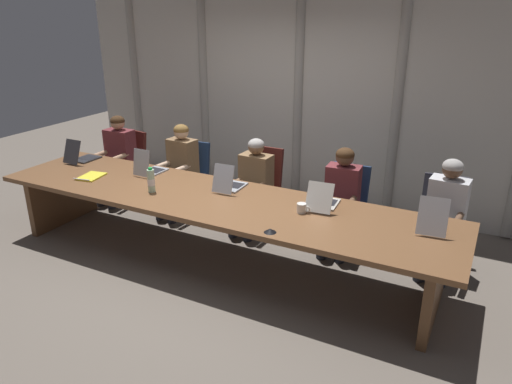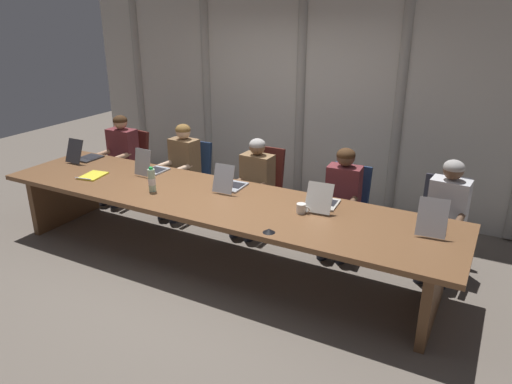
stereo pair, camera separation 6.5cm
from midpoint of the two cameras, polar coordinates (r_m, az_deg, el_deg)
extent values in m
plane|color=#6B6056|center=(5.21, -5.24, -8.13)|extent=(13.28, 13.28, 0.00)
cube|color=brown|center=(4.90, -5.51, -0.87)|extent=(4.91, 1.14, 0.05)
cube|color=black|center=(4.93, -5.48, -1.57)|extent=(4.17, 0.10, 0.06)
cube|color=brown|center=(6.43, -22.16, -0.45)|extent=(0.08, 0.97, 0.68)
cube|color=brown|center=(4.40, 20.07, -10.26)|extent=(0.08, 0.97, 0.68)
cube|color=beige|center=(6.49, 4.46, 11.66)|extent=(6.64, 0.10, 2.95)
cylinder|color=#A39E96|center=(7.87, -14.31, 12.75)|extent=(0.12, 0.12, 2.89)
cylinder|color=#A39E96|center=(7.10, -6.44, 12.41)|extent=(0.12, 0.12, 2.89)
cylinder|color=#A39E96|center=(6.42, 4.75, 11.54)|extent=(0.12, 0.12, 2.89)
cylinder|color=#A39E96|center=(6.05, 16.09, 10.21)|extent=(0.12, 0.12, 2.89)
cube|color=#2D2D33|center=(6.45, -19.72, 3.71)|extent=(0.24, 0.31, 0.02)
cube|color=black|center=(6.46, -19.58, 3.86)|extent=(0.20, 0.17, 0.00)
cube|color=#2D2D33|center=(6.27, -21.26, 4.46)|extent=(0.24, 0.11, 0.28)
cube|color=black|center=(6.28, -21.22, 4.49)|extent=(0.21, 0.10, 0.25)
cube|color=#A8ADB7|center=(5.73, -12.39, 2.39)|extent=(0.23, 0.32, 0.02)
cube|color=black|center=(5.75, -12.25, 2.55)|extent=(0.19, 0.18, 0.00)
cube|color=#A8ADB7|center=(5.55, -13.77, 3.38)|extent=(0.22, 0.07, 0.30)
cube|color=black|center=(5.56, -13.73, 3.40)|extent=(0.20, 0.06, 0.27)
cube|color=#A8ADB7|center=(5.14, -3.14, 0.66)|extent=(0.24, 0.32, 0.02)
cube|color=black|center=(5.15, -3.02, 0.84)|extent=(0.20, 0.18, 0.00)
cube|color=#A8ADB7|center=(4.92, -4.29, 1.57)|extent=(0.23, 0.10, 0.29)
cube|color=black|center=(4.93, -4.26, 1.61)|extent=(0.21, 0.09, 0.26)
cube|color=beige|center=(4.74, 7.77, -1.32)|extent=(0.27, 0.32, 0.02)
cube|color=black|center=(4.76, 7.85, -1.11)|extent=(0.22, 0.18, 0.00)
cube|color=beige|center=(4.50, 7.12, -0.65)|extent=(0.26, 0.15, 0.26)
cube|color=black|center=(4.50, 7.14, -0.59)|extent=(0.23, 0.13, 0.24)
cube|color=#BCBCC1|center=(4.52, 19.74, -3.60)|extent=(0.27, 0.37, 0.02)
cube|color=black|center=(4.54, 19.77, -3.36)|extent=(0.22, 0.21, 0.00)
cube|color=#BCBCC1|center=(4.25, 19.81, -2.77)|extent=(0.25, 0.13, 0.31)
cube|color=black|center=(4.25, 19.82, -2.71)|extent=(0.22, 0.11, 0.28)
cube|color=#511E19|center=(6.98, -15.64, 2.52)|extent=(0.55, 0.55, 0.08)
cube|color=#511E19|center=(7.03, -14.47, 5.15)|extent=(0.44, 0.18, 0.48)
cylinder|color=#262628|center=(7.04, -15.48, 0.97)|extent=(0.05, 0.05, 0.32)
cylinder|color=black|center=(7.10, -15.34, -0.41)|extent=(0.60, 0.60, 0.04)
cube|color=navy|center=(6.33, -8.53, 1.19)|extent=(0.50, 0.50, 0.08)
cube|color=navy|center=(6.42, -7.58, 4.01)|extent=(0.44, 0.13, 0.45)
cylinder|color=#262628|center=(6.40, -8.43, -0.51)|extent=(0.05, 0.05, 0.32)
cylinder|color=black|center=(6.47, -8.35, -2.01)|extent=(0.60, 0.60, 0.04)
cube|color=#511E19|center=(5.81, -0.17, -0.41)|extent=(0.48, 0.48, 0.08)
cube|color=#511E19|center=(5.90, 0.81, 2.94)|extent=(0.43, 0.12, 0.51)
cylinder|color=#262628|center=(5.89, -0.17, -2.23)|extent=(0.05, 0.05, 0.32)
cylinder|color=black|center=(5.96, -0.17, -3.84)|extent=(0.60, 0.60, 0.04)
cube|color=navy|center=(5.44, 9.82, -2.30)|extent=(0.49, 0.49, 0.08)
cube|color=navy|center=(5.54, 10.75, 1.00)|extent=(0.43, 0.12, 0.45)
cylinder|color=#262628|center=(5.52, 9.69, -4.22)|extent=(0.05, 0.05, 0.32)
cylinder|color=black|center=(5.60, 9.58, -5.90)|extent=(0.60, 0.60, 0.04)
cube|color=#2D2D38|center=(5.26, 20.53, -4.24)|extent=(0.52, 0.52, 0.08)
cube|color=#2D2D38|center=(5.36, 21.03, -0.60)|extent=(0.44, 0.15, 0.48)
cylinder|color=#262628|center=(5.35, 20.25, -6.20)|extent=(0.05, 0.05, 0.32)
cylinder|color=black|center=(5.43, 20.01, -7.91)|extent=(0.60, 0.60, 0.04)
cube|color=brown|center=(6.88, -16.03, 4.92)|extent=(0.39, 0.23, 0.54)
sphere|color=tan|center=(6.79, -16.34, 7.89)|extent=(0.19, 0.19, 0.19)
ellipsoid|color=#472D19|center=(6.78, -16.36, 8.09)|extent=(0.19, 0.19, 0.14)
cylinder|color=brown|center=(6.75, -15.05, 5.41)|extent=(0.07, 0.14, 0.27)
cylinder|color=tan|center=(6.63, -16.14, 3.98)|extent=(0.07, 0.30, 0.06)
cylinder|color=brown|center=(6.97, -17.10, 5.68)|extent=(0.07, 0.14, 0.27)
cylinder|color=tan|center=(6.85, -18.19, 4.29)|extent=(0.07, 0.30, 0.06)
cylinder|color=#262833|center=(6.76, -16.27, 1.95)|extent=(0.14, 0.40, 0.13)
cylinder|color=#262833|center=(6.70, -17.11, -0.14)|extent=(0.11, 0.11, 0.42)
cylinder|color=#262833|center=(6.89, -17.50, 2.18)|extent=(0.14, 0.40, 0.13)
cylinder|color=#262833|center=(6.84, -18.34, 0.13)|extent=(0.11, 0.11, 0.42)
cube|color=olive|center=(6.23, -8.96, 3.81)|extent=(0.38, 0.25, 0.53)
sphere|color=beige|center=(6.13, -9.16, 7.06)|extent=(0.19, 0.19, 0.19)
ellipsoid|color=olive|center=(6.13, -9.17, 7.28)|extent=(0.19, 0.19, 0.14)
cylinder|color=olive|center=(6.11, -7.94, 4.28)|extent=(0.08, 0.14, 0.27)
cylinder|color=beige|center=(6.00, -9.18, 2.71)|extent=(0.09, 0.30, 0.06)
cylinder|color=olive|center=(6.30, -10.03, 4.68)|extent=(0.08, 0.14, 0.27)
cylinder|color=beige|center=(6.19, -11.26, 3.16)|extent=(0.09, 0.30, 0.06)
cylinder|color=#262833|center=(6.12, -9.33, 0.54)|extent=(0.17, 0.41, 0.13)
cylinder|color=#262833|center=(6.07, -10.34, -1.75)|extent=(0.11, 0.11, 0.42)
cylinder|color=#262833|center=(6.25, -10.70, 0.88)|extent=(0.17, 0.41, 0.13)
cylinder|color=#262833|center=(6.20, -11.70, -1.35)|extent=(0.11, 0.11, 0.42)
cube|color=olive|center=(5.70, -0.31, 2.14)|extent=(0.38, 0.23, 0.48)
sphere|color=#8C6647|center=(5.60, -0.32, 5.40)|extent=(0.19, 0.19, 0.19)
ellipsoid|color=#B2ADA8|center=(5.59, -0.32, 5.63)|extent=(0.19, 0.19, 0.14)
cylinder|color=olive|center=(5.61, 1.07, 2.35)|extent=(0.08, 0.14, 0.27)
cylinder|color=#8C6647|center=(5.48, 0.01, 0.57)|extent=(0.07, 0.30, 0.06)
cylinder|color=olive|center=(5.76, -1.66, 2.84)|extent=(0.08, 0.14, 0.27)
cylinder|color=#8C6647|center=(5.63, -2.75, 1.12)|extent=(0.07, 0.30, 0.06)
cylinder|color=#262833|center=(5.59, -0.44, -1.21)|extent=(0.15, 0.40, 0.13)
cylinder|color=#262833|center=(5.53, -1.37, -3.77)|extent=(0.11, 0.11, 0.42)
cylinder|color=#262833|center=(5.68, -2.19, -0.83)|extent=(0.15, 0.40, 0.13)
cylinder|color=#262833|center=(5.62, -3.12, -3.34)|extent=(0.11, 0.11, 0.42)
cube|color=brown|center=(5.32, 9.90, 0.49)|extent=(0.37, 0.25, 0.50)
sphere|color=brown|center=(5.20, 10.14, 4.13)|extent=(0.20, 0.20, 0.20)
ellipsoid|color=#472D19|center=(5.20, 10.16, 4.39)|extent=(0.20, 0.20, 0.15)
cylinder|color=brown|center=(5.27, 11.52, 0.87)|extent=(0.08, 0.14, 0.27)
cylinder|color=brown|center=(5.12, 10.92, -1.11)|extent=(0.08, 0.30, 0.06)
cylinder|color=brown|center=(5.33, 8.39, 1.32)|extent=(0.08, 0.14, 0.27)
cylinder|color=brown|center=(5.18, 7.70, -0.62)|extent=(0.08, 0.30, 0.06)
cylinder|color=#262833|center=(5.22, 10.25, -3.24)|extent=(0.16, 0.41, 0.13)
cylinder|color=#262833|center=(5.15, 9.63, -6.06)|extent=(0.11, 0.11, 0.42)
cylinder|color=#262833|center=(5.26, 8.13, -2.91)|extent=(0.16, 0.41, 0.13)
cylinder|color=#262833|center=(5.19, 7.48, -5.69)|extent=(0.11, 0.11, 0.42)
cube|color=silver|center=(5.12, 21.36, -1.33)|extent=(0.38, 0.25, 0.53)
sphere|color=brown|center=(5.00, 21.91, 2.56)|extent=(0.20, 0.20, 0.20)
ellipsoid|color=#B2ADA8|center=(5.00, 21.95, 2.82)|extent=(0.20, 0.20, 0.15)
cylinder|color=silver|center=(5.08, 23.15, -0.89)|extent=(0.08, 0.14, 0.27)
cylinder|color=brown|center=(4.93, 22.52, -2.94)|extent=(0.09, 0.30, 0.06)
cylinder|color=silver|center=(5.12, 19.81, -0.23)|extent=(0.08, 0.14, 0.27)
cylinder|color=brown|center=(4.97, 19.08, -2.23)|extent=(0.09, 0.30, 0.06)
cylinder|color=#262833|center=(5.04, 21.56, -5.39)|extent=(0.16, 0.41, 0.13)
cylinder|color=#262833|center=(4.97, 20.82, -8.28)|extent=(0.11, 0.11, 0.42)
cylinder|color=#262833|center=(5.07, 19.35, -4.92)|extent=(0.16, 0.41, 0.13)
cylinder|color=#262833|center=(5.00, 18.58, -7.79)|extent=(0.11, 0.11, 0.42)
cylinder|color=#ADD1B2|center=(5.09, -12.67, 1.30)|extent=(0.08, 0.08, 0.24)
cylinder|color=white|center=(5.10, -12.66, 1.17)|extent=(0.08, 0.08, 0.07)
cylinder|color=green|center=(5.05, -12.79, 2.71)|extent=(0.04, 0.04, 0.02)
cylinder|color=white|center=(4.51, 5.00, -1.90)|extent=(0.09, 0.09, 0.09)
torus|color=white|center=(4.49, 5.66, -2.03)|extent=(0.06, 0.01, 0.06)
cone|color=black|center=(4.12, 1.24, -4.58)|extent=(0.11, 0.11, 0.03)
cube|color=yellow|center=(5.76, -19.22, 1.75)|extent=(0.27, 0.33, 0.02)
cylinder|color=silver|center=(5.66, -20.30, 1.41)|extent=(0.21, 0.05, 0.01)
camera|label=1|loc=(0.03, -90.39, -0.15)|focal=33.77mm
camera|label=2|loc=(0.03, 89.61, 0.15)|focal=33.77mm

